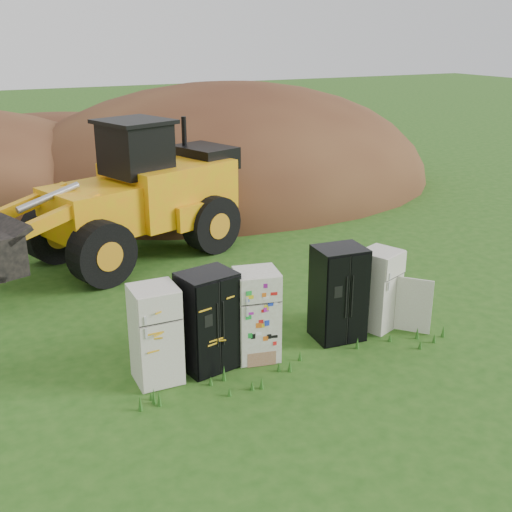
% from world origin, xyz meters
% --- Properties ---
extents(ground, '(120.00, 120.00, 0.00)m').
position_xyz_m(ground, '(0.00, 0.00, 0.00)').
color(ground, '#224E15').
rests_on(ground, ground).
extents(fridge_leftmost, '(0.78, 0.75, 1.73)m').
position_xyz_m(fridge_leftmost, '(-2.42, 0.01, 0.86)').
color(fridge_leftmost, silver).
rests_on(fridge_leftmost, ground).
extents(fridge_black_side, '(1.06, 0.90, 1.80)m').
position_xyz_m(fridge_black_side, '(-1.45, 0.04, 0.90)').
color(fridge_black_side, black).
rests_on(fridge_black_side, ground).
extents(fridge_sticker, '(0.89, 0.84, 1.70)m').
position_xyz_m(fridge_sticker, '(-0.53, -0.02, 0.85)').
color(fridge_sticker, white).
rests_on(fridge_sticker, ground).
extents(fridge_black_right, '(1.00, 0.86, 1.86)m').
position_xyz_m(fridge_black_right, '(1.26, 0.00, 0.93)').
color(fridge_black_right, black).
rests_on(fridge_black_right, ground).
extents(fridge_open_door, '(0.94, 0.91, 1.63)m').
position_xyz_m(fridge_open_door, '(2.24, 0.04, 0.82)').
color(fridge_open_door, silver).
rests_on(fridge_open_door, ground).
extents(wheel_loader, '(7.99, 5.22, 3.59)m').
position_xyz_m(wheel_loader, '(-1.58, 6.19, 1.79)').
color(wheel_loader, orange).
rests_on(wheel_loader, ground).
extents(dirt_mound_right, '(16.59, 12.17, 7.89)m').
position_xyz_m(dirt_mound_right, '(4.49, 12.56, 0.00)').
color(dirt_mound_right, '#412014').
rests_on(dirt_mound_right, ground).
extents(dirt_mound_back, '(15.44, 10.29, 4.85)m').
position_xyz_m(dirt_mound_back, '(-1.08, 18.53, 0.00)').
color(dirt_mound_back, '#412014').
rests_on(dirt_mound_back, ground).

